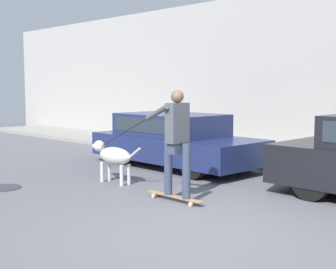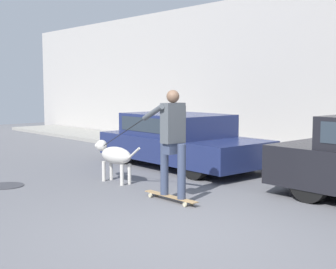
% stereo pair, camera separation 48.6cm
% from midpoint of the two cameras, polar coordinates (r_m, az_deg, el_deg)
% --- Properties ---
extents(ground_plane, '(36.00, 36.00, 0.00)m').
position_cam_midpoint_polar(ground_plane, '(5.94, 0.96, -11.91)').
color(ground_plane, slate).
extents(parked_car_0, '(4.16, 1.89, 1.20)m').
position_cam_midpoint_polar(parked_car_0, '(10.62, -0.51, -0.74)').
color(parked_car_0, black).
rests_on(parked_car_0, ground_plane).
extents(dog, '(1.31, 0.35, 0.78)m').
position_cam_midpoint_polar(dog, '(8.90, -8.25, -2.60)').
color(dog, beige).
rests_on(dog, ground_plane).
extents(skateboarder, '(2.80, 0.54, 1.77)m').
position_cam_midpoint_polar(skateboarder, '(7.30, -0.85, -0.48)').
color(skateboarder, beige).
rests_on(skateboarder, ground_plane).
extents(manhole_cover, '(0.66, 0.66, 0.01)m').
position_cam_midpoint_polar(manhole_cover, '(9.03, -21.03, -6.09)').
color(manhole_cover, '#38383D').
rests_on(manhole_cover, ground_plane).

